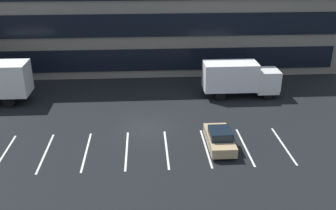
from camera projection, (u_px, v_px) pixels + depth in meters
ground_plane at (146, 128)px, 30.45m from camera, size 120.00×120.00×0.00m
office_building at (143, 0)px, 44.06m from camera, size 41.72×12.21×14.40m
lot_markings at (147, 150)px, 27.38m from camera, size 19.74×5.40×0.01m
box_truck_white at (240, 78)px, 35.90m from camera, size 7.07×2.34×3.28m
sedan_tan at (220, 139)px, 27.43m from camera, size 1.72×4.10×1.47m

